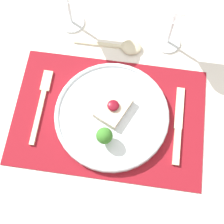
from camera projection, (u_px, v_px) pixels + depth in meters
The scene contains 8 objects.
ground_plane at pixel (110, 167), 1.46m from camera, with size 8.00×8.00×0.00m, color brown.
dining_table at pixel (109, 127), 0.87m from camera, with size 1.34×0.97×0.72m.
placemat at pixel (109, 116), 0.78m from camera, with size 0.48×0.31×0.00m, color maroon.
dinner_plate at pixel (112, 113), 0.77m from camera, with size 0.28×0.28×0.07m.
fork at pixel (42, 101), 0.79m from camera, with size 0.02×0.20×0.01m.
knife at pixel (178, 130), 0.76m from camera, with size 0.02×0.20×0.01m.
spoon at pixel (125, 47), 0.84m from camera, with size 0.19×0.05×0.02m.
wine_glass_near at pixel (177, 12), 0.73m from camera, with size 0.09×0.09×0.18m.
Camera 1 is at (0.04, -0.25, 1.46)m, focal length 50.00 mm.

